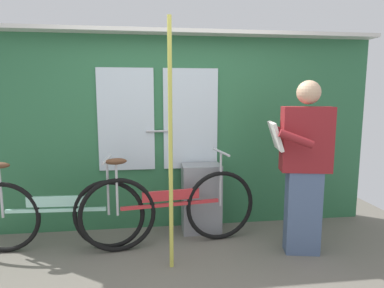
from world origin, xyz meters
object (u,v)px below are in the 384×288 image
object	(u,v)px
passenger_reading_newspaper	(304,164)
bicycle_near_door	(56,214)
handrail_pole	(171,148)
bicycle_leaning_behind	(170,208)
trash_bin_by_wall	(201,198)

from	to	relation	value
passenger_reading_newspaper	bicycle_near_door	bearing A→B (deg)	3.26
passenger_reading_newspaper	handrail_pole	world-z (taller)	handrail_pole
handrail_pole	bicycle_leaning_behind	bearing A→B (deg)	87.28
passenger_reading_newspaper	bicycle_leaning_behind	bearing A→B (deg)	-2.53
bicycle_near_door	bicycle_leaning_behind	world-z (taller)	bicycle_leaning_behind
passenger_reading_newspaper	handrail_pole	bearing A→B (deg)	16.87
bicycle_near_door	trash_bin_by_wall	world-z (taller)	bicycle_near_door
trash_bin_by_wall	handrail_pole	world-z (taller)	handrail_pole
bicycle_leaning_behind	passenger_reading_newspaper	xyz separation A→B (m)	(1.22, -0.31, 0.47)
bicycle_near_door	handrail_pole	bearing A→B (deg)	-19.77
bicycle_leaning_behind	trash_bin_by_wall	bearing A→B (deg)	32.74
trash_bin_by_wall	handrail_pole	xyz separation A→B (m)	(-0.38, -0.73, 0.69)
bicycle_near_door	passenger_reading_newspaper	xyz separation A→B (m)	(2.32, -0.34, 0.49)
bicycle_leaning_behind	passenger_reading_newspaper	size ratio (longest dim) A/B	1.08
bicycle_leaning_behind	handrail_pole	bearing A→B (deg)	-100.83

